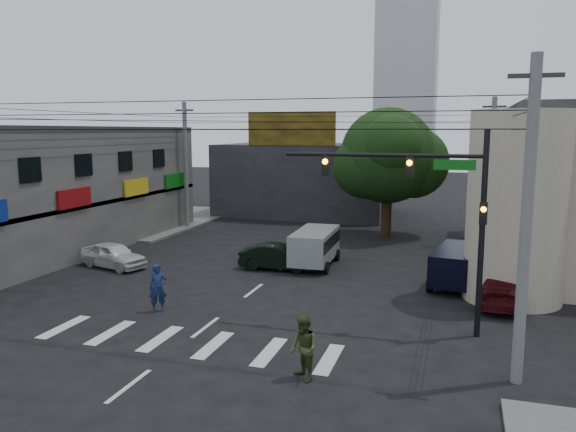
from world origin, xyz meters
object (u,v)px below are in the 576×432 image
at_px(maroon_sedan, 500,288).
at_px(pedestrian_olive, 304,348).
at_px(street_tree, 388,156).
at_px(dark_sedan, 279,257).
at_px(white_compact, 113,255).
at_px(navy_van, 456,267).
at_px(utility_pole_far_left, 186,166).
at_px(traffic_gantry, 433,198).
at_px(traffic_officer, 158,288).
at_px(silver_minivan, 315,248).
at_px(utility_pole_far_right, 491,172).
at_px(utility_pole_near_right, 526,225).

relative_size(maroon_sedan, pedestrian_olive, 2.44).
height_order(street_tree, pedestrian_olive, street_tree).
xyz_separation_m(dark_sedan, pedestrian_olive, (4.74, -12.21, 0.29)).
relative_size(dark_sedan, white_compact, 0.97).
distance_m(maroon_sedan, navy_van, 2.90).
bearing_deg(dark_sedan, pedestrian_olive, -161.14).
distance_m(utility_pole_far_left, navy_van, 22.18).
bearing_deg(traffic_gantry, traffic_officer, -175.16).
xyz_separation_m(navy_van, traffic_officer, (-11.27, -7.38, 0.08)).
bearing_deg(silver_minivan, traffic_gantry, -144.44).
xyz_separation_m(street_tree, pedestrian_olive, (0.61, -23.15, -4.52)).
bearing_deg(white_compact, traffic_gantry, -90.67).
xyz_separation_m(utility_pole_far_left, maroon_sedan, (21.00, -12.76, -3.94)).
bearing_deg(silver_minivan, navy_van, -106.23).
bearing_deg(utility_pole_far_right, utility_pole_near_right, -90.00).
bearing_deg(traffic_officer, pedestrian_olive, -63.44).
distance_m(utility_pole_far_right, dark_sedan, 15.08).
relative_size(white_compact, traffic_officer, 2.17).
height_order(traffic_gantry, traffic_officer, traffic_gantry).
height_order(maroon_sedan, navy_van, navy_van).
distance_m(white_compact, silver_minivan, 10.64).
distance_m(utility_pole_far_left, white_compact, 12.87).
bearing_deg(pedestrian_olive, silver_minivan, 148.12).
distance_m(utility_pole_far_left, silver_minivan, 15.19).
bearing_deg(utility_pole_far_left, maroon_sedan, -31.28).
bearing_deg(traffic_gantry, utility_pole_far_right, 81.06).
relative_size(traffic_gantry, utility_pole_far_left, 0.78).
bearing_deg(dark_sedan, silver_minivan, -52.64).
xyz_separation_m(utility_pole_near_right, maroon_sedan, (0.00, 7.74, -3.94)).
distance_m(utility_pole_near_right, maroon_sedan, 8.68).
bearing_deg(utility_pole_far_right, white_compact, -147.62).
distance_m(street_tree, silver_minivan, 10.93).
bearing_deg(pedestrian_olive, utility_pole_far_right, 120.12).
height_order(utility_pole_far_right, silver_minivan, utility_pole_far_right).
bearing_deg(maroon_sedan, navy_van, -48.53).
distance_m(dark_sedan, white_compact, 8.73).
bearing_deg(navy_van, utility_pole_far_left, 70.18).
bearing_deg(traffic_gantry, dark_sedan, 138.41).
xyz_separation_m(utility_pole_far_right, white_compact, (-19.09, -12.11, -3.93)).
relative_size(navy_van, traffic_officer, 2.40).
xyz_separation_m(utility_pole_far_left, utility_pole_far_right, (21.00, 0.00, 0.00)).
bearing_deg(white_compact, maroon_sedan, -76.01).
bearing_deg(utility_pole_near_right, dark_sedan, 135.20).
bearing_deg(dark_sedan, traffic_gantry, -133.96).
xyz_separation_m(utility_pole_far_left, pedestrian_olive, (15.11, -22.15, -3.64)).
bearing_deg(utility_pole_near_right, maroon_sedan, 90.00).
relative_size(street_tree, utility_pole_near_right, 0.95).
height_order(white_compact, pedestrian_olive, pedestrian_olive).
relative_size(utility_pole_far_left, traffic_officer, 4.75).
xyz_separation_m(white_compact, pedestrian_olive, (13.20, -10.05, 0.29)).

